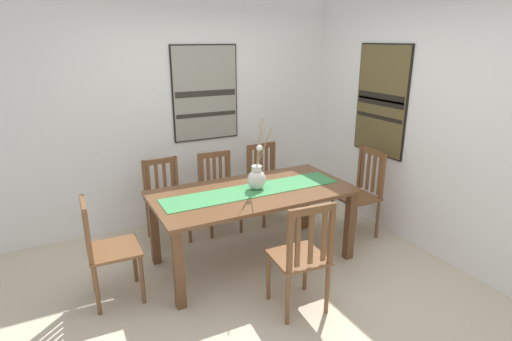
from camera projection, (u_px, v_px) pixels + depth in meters
ground_plane at (268, 287)px, 3.78m from camera, size 6.40×6.40×0.03m
wall_back at (195, 109)px, 4.93m from camera, size 6.40×0.12×2.70m
wall_side at (429, 122)px, 4.17m from camera, size 0.12×6.40×2.70m
dining_table at (253, 200)px, 4.00m from camera, size 1.94×0.97×0.76m
table_runner at (253, 190)px, 3.96m from camera, size 1.78×0.36×0.01m
centerpiece_vase at (257, 177)px, 3.95m from camera, size 0.21×0.30×0.72m
chair_0 at (165, 198)px, 4.53m from camera, size 0.43×0.43×0.90m
chair_1 at (266, 180)px, 5.06m from camera, size 0.44×0.44×0.93m
chair_2 at (302, 256)px, 3.28m from camera, size 0.45×0.45×0.99m
chair_3 at (361, 192)px, 4.61m from camera, size 0.42×0.42×1.00m
chair_4 at (219, 189)px, 4.78m from camera, size 0.44×0.44×0.90m
chair_5 at (106, 248)px, 3.43m from camera, size 0.43×0.43×0.93m
painting_on_back_wall at (205, 93)px, 4.86m from camera, size 0.81×0.05×1.12m
painting_on_side_wall at (382, 101)px, 4.63m from camera, size 0.05×0.77×1.24m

